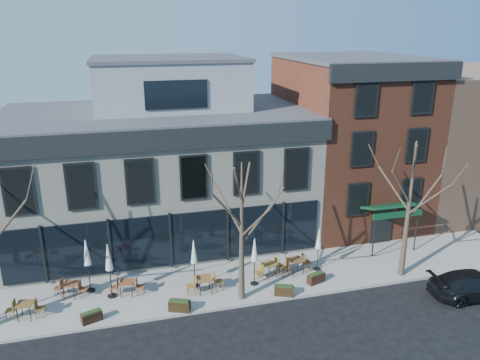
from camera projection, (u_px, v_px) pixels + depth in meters
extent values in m
plane|color=black|center=(172.00, 270.00, 26.20)|extent=(120.00, 120.00, 0.00)
cube|color=gray|center=(238.00, 281.00, 24.99)|extent=(33.50, 4.70, 0.15)
cube|color=beige|center=(159.00, 176.00, 29.53)|extent=(18.00, 10.00, 8.00)
cube|color=#47474C|center=(156.00, 113.00, 28.25)|extent=(18.30, 10.30, 0.30)
cube|color=black|center=(165.00, 140.00, 23.71)|extent=(18.30, 0.25, 1.10)
cube|color=black|center=(170.00, 240.00, 25.55)|extent=(17.20, 0.12, 3.00)
cube|color=black|center=(5.00, 228.00, 27.07)|extent=(0.12, 7.50, 3.00)
cube|color=gray|center=(169.00, 84.00, 28.93)|extent=(9.00, 6.50, 3.00)
cube|color=brown|center=(348.00, 141.00, 32.22)|extent=(8.00, 10.00, 11.00)
cube|color=#47474C|center=(354.00, 58.00, 30.47)|extent=(8.20, 10.20, 0.25)
cube|color=black|center=(398.00, 72.00, 25.92)|extent=(8.20, 0.25, 1.00)
cube|color=#0C361D|center=(391.00, 206.00, 27.67)|extent=(3.20, 1.66, 0.67)
cube|color=black|center=(381.00, 226.00, 28.92)|extent=(1.40, 0.10, 2.50)
cube|color=#8C664C|center=(460.00, 136.00, 35.73)|extent=(12.00, 12.00, 10.00)
cylinder|color=#382B21|center=(3.00, 230.00, 20.16)|extent=(2.23, 0.50, 2.48)
cone|color=#382B21|center=(242.00, 233.00, 22.20)|extent=(0.34, 0.34, 7.04)
cylinder|color=#382B21|center=(260.00, 220.00, 22.42)|extent=(2.00, 0.46, 2.21)
cylinder|color=#382B21|center=(229.00, 210.00, 22.60)|extent=(0.93, 1.84, 1.91)
cylinder|color=#382B21|center=(227.00, 210.00, 21.33)|extent=(1.61, 0.68, 1.97)
cylinder|color=#382B21|center=(255.00, 223.00, 21.25)|extent=(0.93, 1.83, 2.03)
cone|color=#382B21|center=(408.00, 211.00, 24.32)|extent=(0.34, 0.34, 7.48)
cylinder|color=#382B21|center=(424.00, 198.00, 24.56)|extent=(2.12, 0.48, 2.35)
cylinder|color=#382B21|center=(393.00, 188.00, 24.75)|extent=(0.98, 1.94, 2.03)
cylinder|color=#382B21|center=(401.00, 187.00, 23.40)|extent=(1.71, 0.71, 2.09)
cylinder|color=#382B21|center=(429.00, 200.00, 23.31)|extent=(0.98, 1.94, 2.16)
imported|color=black|center=(475.00, 285.00, 23.47)|extent=(4.82, 2.36, 1.35)
cube|color=brown|center=(25.00, 304.00, 21.49)|extent=(0.81, 0.81, 0.04)
cylinder|color=black|center=(17.00, 315.00, 21.31)|extent=(0.04, 0.04, 0.73)
cylinder|color=black|center=(30.00, 314.00, 21.37)|extent=(0.04, 0.04, 0.73)
cylinder|color=black|center=(22.00, 308.00, 21.85)|extent=(0.04, 0.04, 0.73)
cylinder|color=black|center=(34.00, 307.00, 21.91)|extent=(0.04, 0.04, 0.73)
cube|color=brown|center=(70.00, 284.00, 23.21)|extent=(0.88, 0.88, 0.04)
cylinder|color=black|center=(63.00, 293.00, 23.09)|extent=(0.04, 0.04, 0.71)
cylinder|color=black|center=(74.00, 293.00, 23.04)|extent=(0.04, 0.04, 0.71)
cylinder|color=black|center=(68.00, 287.00, 23.61)|extent=(0.04, 0.04, 0.71)
cylinder|color=black|center=(79.00, 287.00, 23.56)|extent=(0.04, 0.04, 0.71)
cube|color=brown|center=(127.00, 282.00, 23.35)|extent=(0.83, 0.83, 0.04)
cylinder|color=black|center=(121.00, 292.00, 23.19)|extent=(0.04, 0.04, 0.72)
cylinder|color=black|center=(132.00, 291.00, 23.21)|extent=(0.04, 0.04, 0.72)
cylinder|color=black|center=(123.00, 286.00, 23.72)|extent=(0.04, 0.04, 0.72)
cylinder|color=black|center=(134.00, 285.00, 23.74)|extent=(0.04, 0.04, 0.72)
cube|color=brown|center=(205.00, 278.00, 23.54)|extent=(0.80, 0.80, 0.04)
cylinder|color=black|center=(200.00, 289.00, 23.30)|extent=(0.04, 0.04, 0.79)
cylinder|color=black|center=(212.00, 287.00, 23.47)|extent=(0.04, 0.04, 0.79)
cylinder|color=black|center=(198.00, 283.00, 23.87)|extent=(0.04, 0.04, 0.79)
cylinder|color=black|center=(209.00, 281.00, 24.03)|extent=(0.04, 0.04, 0.79)
cube|color=brown|center=(269.00, 264.00, 25.03)|extent=(0.95, 0.95, 0.04)
cylinder|color=black|center=(268.00, 274.00, 24.76)|extent=(0.04, 0.04, 0.76)
cylinder|color=black|center=(277.00, 271.00, 25.08)|extent=(0.04, 0.04, 0.76)
cylinder|color=black|center=(261.00, 270.00, 25.23)|extent=(0.04, 0.04, 0.76)
cylinder|color=black|center=(270.00, 267.00, 25.54)|extent=(0.04, 0.04, 0.76)
cube|color=brown|center=(296.00, 260.00, 25.39)|extent=(0.89, 0.89, 0.04)
cylinder|color=black|center=(294.00, 270.00, 25.12)|extent=(0.04, 0.04, 0.80)
cylinder|color=black|center=(303.00, 268.00, 25.37)|extent=(0.04, 0.04, 0.80)
cylinder|color=black|center=(288.00, 265.00, 25.66)|extent=(0.04, 0.04, 0.80)
cylinder|color=black|center=(298.00, 263.00, 25.90)|extent=(0.04, 0.04, 0.80)
cylinder|color=black|center=(91.00, 290.00, 23.90)|extent=(0.46, 0.46, 0.06)
cylinder|color=black|center=(89.00, 271.00, 23.54)|extent=(0.05, 0.05, 2.29)
cone|color=white|center=(86.00, 252.00, 23.22)|extent=(0.38, 0.38, 1.35)
cylinder|color=black|center=(112.00, 296.00, 23.42)|extent=(0.46, 0.46, 0.06)
cylinder|color=black|center=(110.00, 276.00, 23.06)|extent=(0.05, 0.05, 2.31)
cone|color=silver|center=(108.00, 257.00, 22.73)|extent=(0.38, 0.38, 1.36)
cylinder|color=black|center=(195.00, 286.00, 24.34)|extent=(0.42, 0.42, 0.06)
cylinder|color=black|center=(194.00, 268.00, 24.02)|extent=(0.05, 0.05, 2.10)
cone|color=silver|center=(194.00, 251.00, 23.72)|extent=(0.34, 0.34, 1.24)
cylinder|color=black|center=(254.00, 283.00, 24.54)|extent=(0.42, 0.42, 0.06)
cylinder|color=black|center=(254.00, 266.00, 24.22)|extent=(0.05, 0.05, 2.10)
cone|color=silver|center=(255.00, 250.00, 23.92)|extent=(0.34, 0.34, 1.24)
cylinder|color=black|center=(317.00, 269.00, 25.99)|extent=(0.40, 0.40, 0.05)
cylinder|color=black|center=(318.00, 253.00, 25.69)|extent=(0.05, 0.05, 2.01)
cone|color=silver|center=(319.00, 238.00, 25.40)|extent=(0.33, 0.33, 1.19)
cube|color=black|center=(92.00, 317.00, 21.37)|extent=(1.00, 0.66, 0.47)
cube|color=#1E3314|center=(91.00, 312.00, 21.30)|extent=(0.89, 0.56, 0.07)
cube|color=black|center=(180.00, 306.00, 22.19)|extent=(1.09, 0.74, 0.51)
cube|color=#1E3314|center=(179.00, 301.00, 22.10)|extent=(0.97, 0.62, 0.08)
cube|color=black|center=(284.00, 291.00, 23.47)|extent=(1.04, 0.70, 0.48)
cube|color=#1E3314|center=(284.00, 286.00, 23.39)|extent=(0.92, 0.59, 0.08)
cube|color=black|center=(316.00, 278.00, 24.61)|extent=(1.06, 0.67, 0.49)
cube|color=#1E3314|center=(316.00, 274.00, 24.53)|extent=(0.94, 0.57, 0.08)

